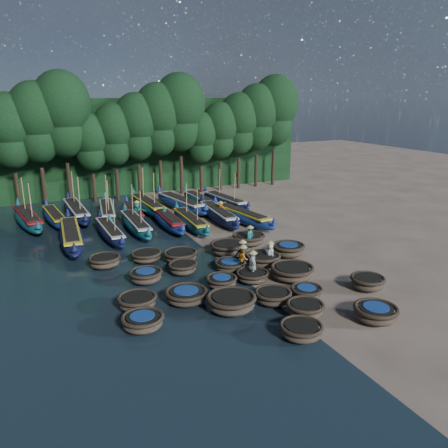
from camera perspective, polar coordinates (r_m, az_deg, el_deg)
name	(u,v)px	position (r m, az deg, el deg)	size (l,w,h in m)	color
ground	(220,261)	(28.35, -0.53, -4.79)	(120.00, 120.00, 0.00)	gray
foliage_wall	(129,146)	(49.04, -12.35, 9.91)	(40.00, 3.00, 10.00)	black
coracle_2	(301,330)	(19.98, 10.05, -13.48)	(2.05, 2.05, 0.68)	brown
coracle_3	(305,309)	(21.70, 10.56, -10.83)	(2.09, 2.09, 0.74)	brown
coracle_4	(376,313)	(22.14, 19.20, -10.88)	(2.39, 2.39, 0.77)	brown
coracle_5	(143,321)	(20.66, -10.57, -12.38)	(2.19, 2.19, 0.70)	brown
coracle_6	(231,302)	(21.86, 0.96, -10.15)	(2.50, 2.50, 0.84)	brown
coracle_7	(273,296)	(22.77, 6.42, -9.35)	(2.19, 2.19, 0.70)	brown
coracle_8	(306,292)	(23.54, 10.72, -8.71)	(1.81, 1.81, 0.65)	brown
coracle_9	(368,282)	(25.39, 18.24, -7.21)	(1.91, 1.91, 0.77)	brown
coracle_10	(137,301)	(22.49, -11.25, -9.89)	(2.21, 2.21, 0.72)	brown
coracle_11	(186,295)	(22.77, -4.93, -9.26)	(2.20, 2.20, 0.72)	brown
coracle_12	(222,281)	(24.39, -0.31, -7.49)	(1.75, 1.75, 0.65)	brown
coracle_13	(252,276)	(25.18, 3.74, -6.77)	(1.96, 1.96, 0.63)	brown
coracle_14	(292,272)	(25.70, 8.89, -6.17)	(2.94, 2.94, 0.83)	brown
coracle_15	(146,276)	(25.40, -10.18, -6.64)	(2.29, 2.29, 0.73)	brown
coracle_16	(183,268)	(26.28, -5.40, -5.68)	(2.07, 2.07, 0.70)	brown
coracle_17	(230,265)	(26.64, 0.82, -5.38)	(2.08, 2.08, 0.63)	brown
coracle_18	(263,259)	(27.39, 5.11, -4.62)	(2.21, 2.21, 0.79)	brown
coracle_19	(288,249)	(29.24, 8.42, -3.28)	(2.51, 2.51, 0.84)	brown
coracle_20	(105,261)	(28.10, -15.32, -4.67)	(1.97, 1.97, 0.75)	brown
coracle_21	(146,256)	(28.49, -10.11, -4.12)	(1.98, 1.98, 0.68)	brown
coracle_22	(180,256)	(28.19, -5.71, -4.12)	(2.29, 2.29, 0.71)	brown
coracle_23	(228,248)	(29.22, 0.48, -3.13)	(2.53, 2.53, 0.83)	brown
coracle_24	(249,239)	(31.14, 3.26, -1.95)	(2.36, 2.36, 0.80)	brown
long_boat_2	(71,236)	(33.16, -19.33, -1.43)	(2.19, 9.17, 1.62)	#0F1138
long_boat_3	(110,232)	(33.62, -14.67, -0.96)	(1.52, 7.73, 3.28)	#0F1138
long_boat_4	(136,224)	(34.96, -11.46, -0.01)	(1.58, 8.29, 3.52)	navy
long_boat_5	(167,220)	(35.79, -7.41, 0.57)	(1.72, 8.32, 1.46)	navy
long_boat_6	(190,221)	(35.25, -4.41, 0.38)	(1.72, 8.05, 3.42)	navy
long_boat_7	(218,214)	(37.02, -0.77, 1.28)	(2.14, 8.71, 1.54)	#0F1138
long_boat_8	(242,216)	(36.53, 2.35, 1.06)	(2.75, 8.66, 1.54)	navy
long_boat_9	(28,219)	(39.02, -24.27, 0.63)	(2.81, 8.89, 3.81)	navy
long_boat_10	(54,217)	(39.13, -21.27, 0.87)	(2.03, 7.69, 1.36)	navy
long_boat_11	(76,211)	(39.99, -18.75, 1.59)	(1.95, 9.17, 3.90)	#0F1138
long_boat_12	(107,211)	(39.37, -15.02, 1.61)	(2.61, 8.33, 3.57)	navy
long_boat_13	(133,212)	(38.86, -11.78, 1.53)	(1.80, 7.39, 1.30)	navy
long_boat_14	(147,205)	(40.58, -9.97, 2.43)	(2.05, 9.10, 3.87)	navy
long_boat_15	(181,203)	(40.92, -5.68, 2.72)	(3.06, 9.04, 1.61)	navy
long_boat_16	(200,200)	(42.49, -3.17, 3.15)	(1.66, 7.68, 1.35)	navy
long_boat_17	(225,201)	(41.91, 0.14, 3.04)	(2.34, 8.11, 3.47)	#0F1138
fisherman_0	(270,253)	(27.33, 6.02, -3.81)	(0.54, 0.79, 1.76)	silver
fisherman_1	(250,236)	(30.26, 3.42, -1.60)	(0.67, 0.53, 1.81)	#1A6F67
fisherman_2	(243,257)	(26.61, 2.51, -4.35)	(0.85, 0.92, 1.73)	#C07619
fisherman_3	(243,254)	(26.88, 2.45, -3.95)	(1.25, 1.26, 1.95)	black
fisherman_4	(253,266)	(25.07, 3.77, -5.43)	(0.62, 1.10, 1.97)	silver
fisherman_5	(137,211)	(37.41, -11.27, 1.64)	(1.71, 1.06, 1.96)	#1A6F67
fisherman_6	(221,210)	(37.45, -0.45, 1.85)	(0.80, 0.57, 1.72)	#C07619
tree_2	(9,130)	(44.08, -26.24, 10.97)	(4.51, 4.51, 10.63)	black
tree_3	(36,121)	(44.08, -23.32, 12.20)	(4.92, 4.92, 11.60)	black
tree_4	(62,113)	(44.22, -20.38, 13.39)	(5.34, 5.34, 12.58)	black
tree_5	(90,142)	(44.68, -17.06, 10.22)	(3.68, 3.68, 8.68)	black
tree_6	(114,134)	(45.02, -14.19, 11.35)	(4.09, 4.09, 9.65)	black
tree_7	(137,126)	(45.48, -11.35, 12.42)	(4.51, 4.51, 10.63)	black
tree_8	(158,119)	(46.06, -8.56, 13.45)	(4.92, 4.92, 11.60)	black
tree_9	(180,111)	(46.76, -5.81, 14.41)	(5.34, 5.34, 12.58)	black
tree_10	(201,137)	(47.75, -3.07, 11.26)	(3.68, 3.68, 8.68)	black
tree_11	(220,130)	(48.61, -0.52, 12.18)	(4.09, 4.09, 9.65)	black
tree_12	(239,123)	(49.58, 1.95, 13.03)	(4.51, 4.51, 10.63)	black
tree_13	(257,116)	(50.63, 4.35, 13.83)	(4.92, 4.92, 11.60)	black
tree_14	(275,110)	(51.78, 6.65, 14.58)	(5.34, 5.34, 12.58)	black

